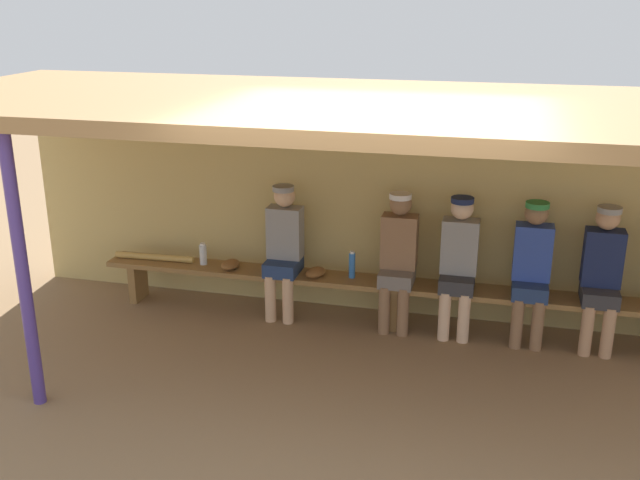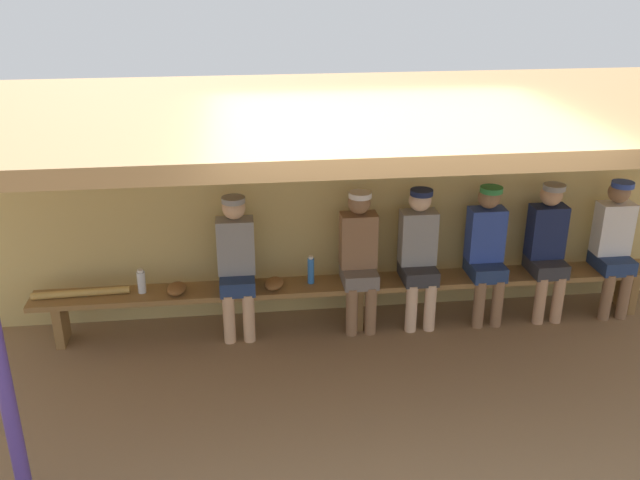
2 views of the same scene
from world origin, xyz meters
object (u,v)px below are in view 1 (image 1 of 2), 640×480
(bench, at_px, (396,289))
(player_in_white, at_px, (459,260))
(player_shirtless_tan, at_px, (532,266))
(baseball_glove_worn, at_px, (315,272))
(support_post, at_px, (23,274))
(water_bottle_blue, at_px, (352,265))
(player_rightmost, at_px, (602,272))
(water_bottle_orange, at_px, (203,254))
(player_with_sunglasses, at_px, (284,245))
(baseball_bat, at_px, (154,257))
(player_in_red, at_px, (398,255))
(baseball_glove_tan, at_px, (230,264))

(bench, distance_m, player_in_white, 0.68)
(player_shirtless_tan, xyz_separation_m, baseball_glove_worn, (-2.03, -0.04, -0.24))
(support_post, relative_size, water_bottle_blue, 8.02)
(player_rightmost, bearing_deg, water_bottle_orange, 179.84)
(player_rightmost, relative_size, player_with_sunglasses, 1.00)
(baseball_glove_worn, bearing_deg, player_rightmost, 111.75)
(baseball_glove_worn, bearing_deg, baseball_bat, -70.50)
(player_with_sunglasses, bearing_deg, player_in_red, 0.00)
(player_with_sunglasses, height_order, baseball_bat, player_with_sunglasses)
(water_bottle_orange, bearing_deg, player_in_red, -0.31)
(player_with_sunglasses, distance_m, baseball_bat, 1.43)
(water_bottle_blue, bearing_deg, baseball_bat, -179.35)
(support_post, distance_m, baseball_glove_worn, 2.77)
(bench, distance_m, baseball_glove_tan, 1.68)
(player_with_sunglasses, xyz_separation_m, player_in_red, (1.14, 0.00, 0.00))
(support_post, xyz_separation_m, water_bottle_orange, (0.55, 2.11, -0.53))
(baseball_bat, bearing_deg, player_in_red, -2.41)
(player_shirtless_tan, distance_m, player_in_red, 1.23)
(player_with_sunglasses, relative_size, baseball_bat, 1.56)
(baseball_bat, bearing_deg, player_rightmost, -2.45)
(baseball_glove_worn, bearing_deg, player_with_sunglasses, -76.54)
(player_shirtless_tan, height_order, water_bottle_orange, player_shirtless_tan)
(player_rightmost, distance_m, water_bottle_orange, 3.85)
(water_bottle_blue, bearing_deg, player_in_red, -2.58)
(player_with_sunglasses, bearing_deg, baseball_bat, -179.86)
(bench, xyz_separation_m, player_rightmost, (1.85, 0.00, 0.36))
(player_shirtless_tan, xyz_separation_m, player_with_sunglasses, (-2.37, 0.00, 0.00))
(player_rightmost, relative_size, water_bottle_blue, 4.90)
(support_post, xyz_separation_m, water_bottle_blue, (2.11, 2.12, -0.51))
(player_in_red, height_order, baseball_bat, player_in_red)
(player_shirtless_tan, relative_size, player_with_sunglasses, 1.00)
(player_in_white, height_order, water_bottle_orange, player_in_white)
(player_with_sunglasses, relative_size, player_in_white, 1.00)
(player_with_sunglasses, distance_m, water_bottle_orange, 0.89)
(player_rightmost, bearing_deg, support_post, -154.41)
(water_bottle_orange, height_order, baseball_bat, water_bottle_orange)
(player_in_white, relative_size, baseball_bat, 1.56)
(player_rightmost, relative_size, baseball_glove_tan, 5.60)
(player_in_white, bearing_deg, player_rightmost, 0.00)
(player_in_red, relative_size, baseball_glove_worn, 5.60)
(support_post, height_order, player_rightmost, support_post)
(water_bottle_orange, height_order, baseball_glove_tan, water_bottle_orange)
(support_post, xyz_separation_m, baseball_glove_worn, (1.75, 2.06, -0.60))
(baseball_glove_tan, relative_size, baseball_bat, 0.28)
(bench, xyz_separation_m, player_with_sunglasses, (-1.13, 0.00, 0.36))
(bench, height_order, player_rightmost, player_rightmost)
(player_rightmost, height_order, player_in_red, same)
(player_in_red, relative_size, water_bottle_blue, 4.90)
(baseball_glove_worn, bearing_deg, player_in_white, 112.61)
(water_bottle_blue, bearing_deg, player_shirtless_tan, -0.69)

